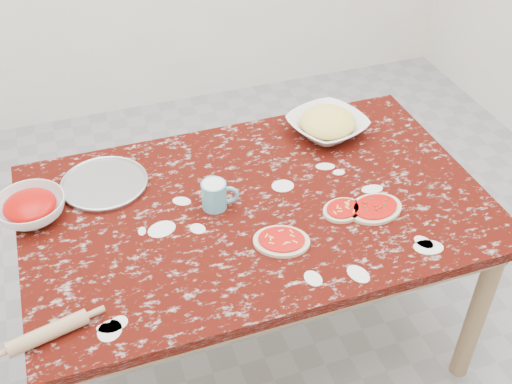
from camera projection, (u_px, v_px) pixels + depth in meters
The scene contains 10 objects.
ground at pixel (256, 337), 2.67m from camera, with size 4.00×4.00×0.00m, color gray.
worktable at pixel (256, 221), 2.24m from camera, with size 1.60×1.00×0.75m.
pizza_tray at pixel (104, 184), 2.26m from camera, with size 0.31×0.31×0.01m, color #B2B2B7.
sauce_bowl at pixel (31, 209), 2.11m from camera, with size 0.23×0.23×0.07m, color white.
cheese_bowl at pixel (327, 126), 2.50m from camera, with size 0.29×0.29×0.07m, color white.
flour_mug at pixel (215, 195), 2.14m from camera, with size 0.13×0.09×0.10m.
pizza_left at pixel (281, 241), 2.03m from camera, with size 0.23×0.21×0.02m.
pizza_mid at pixel (343, 210), 2.15m from camera, with size 0.17×0.15×0.02m.
pizza_right at pixel (375, 208), 2.16m from camera, with size 0.22×0.18×0.02m.
rolling_pin at pixel (48, 333), 1.73m from camera, with size 0.04×0.04×0.22m, color tan.
Camera 1 is at (-0.55, -1.57, 2.17)m, focal length 44.08 mm.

